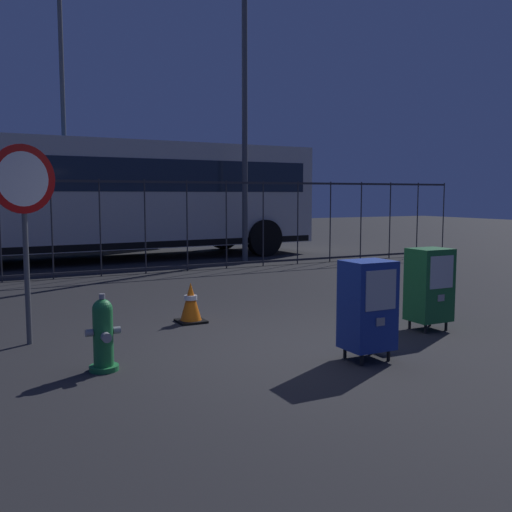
# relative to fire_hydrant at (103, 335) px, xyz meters

# --- Properties ---
(ground_plane) EXTENTS (60.00, 60.00, 0.00)m
(ground_plane) POSITION_rel_fire_hydrant_xyz_m (1.88, -0.13, -0.35)
(ground_plane) COLOR #262628
(fire_hydrant) EXTENTS (0.33, 0.32, 0.75)m
(fire_hydrant) POSITION_rel_fire_hydrant_xyz_m (0.00, 0.00, 0.00)
(fire_hydrant) COLOR #1E7238
(fire_hydrant) RESTS_ON ground_plane
(newspaper_box_primary) EXTENTS (0.48, 0.42, 1.02)m
(newspaper_box_primary) POSITION_rel_fire_hydrant_xyz_m (3.98, -0.13, 0.22)
(newspaper_box_primary) COLOR black
(newspaper_box_primary) RESTS_ON ground_plane
(newspaper_box_secondary) EXTENTS (0.48, 0.42, 1.02)m
(newspaper_box_secondary) POSITION_rel_fire_hydrant_xyz_m (2.47, -0.85, 0.22)
(newspaper_box_secondary) COLOR black
(newspaper_box_secondary) RESTS_ON ground_plane
(stop_sign) EXTENTS (0.71, 0.31, 2.23)m
(stop_sign) POSITION_rel_fire_hydrant_xyz_m (-0.53, 1.38, 1.25)
(stop_sign) COLOR #4C4F54
(stop_sign) RESTS_ON ground_plane
(traffic_cone) EXTENTS (0.36, 0.36, 0.53)m
(traffic_cone) POSITION_rel_fire_hydrant_xyz_m (1.50, 1.63, -0.09)
(traffic_cone) COLOR black
(traffic_cone) RESTS_ON ground_plane
(fence_barrier) EXTENTS (18.03, 0.04, 2.00)m
(fence_barrier) POSITION_rel_fire_hydrant_xyz_m (1.88, 6.60, 0.67)
(fence_barrier) COLOR #2D2D33
(fence_barrier) RESTS_ON ground_plane
(bus_near) EXTENTS (10.61, 3.17, 3.00)m
(bus_near) POSITION_rel_fire_hydrant_xyz_m (2.52, 9.60, 1.36)
(bus_near) COLOR beige
(bus_near) RESTS_ON ground_plane
(street_light_near_right) EXTENTS (0.32, 0.32, 7.91)m
(street_light_near_right) POSITION_rel_fire_hydrant_xyz_m (1.85, 13.45, 4.18)
(street_light_near_right) COLOR #4C4F54
(street_light_near_right) RESTS_ON ground_plane
(street_light_far_left) EXTENTS (0.32, 0.32, 7.95)m
(street_light_far_left) POSITION_rel_fire_hydrant_xyz_m (5.29, 7.77, 4.20)
(street_light_far_left) COLOR #4C4F54
(street_light_far_left) RESTS_ON ground_plane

